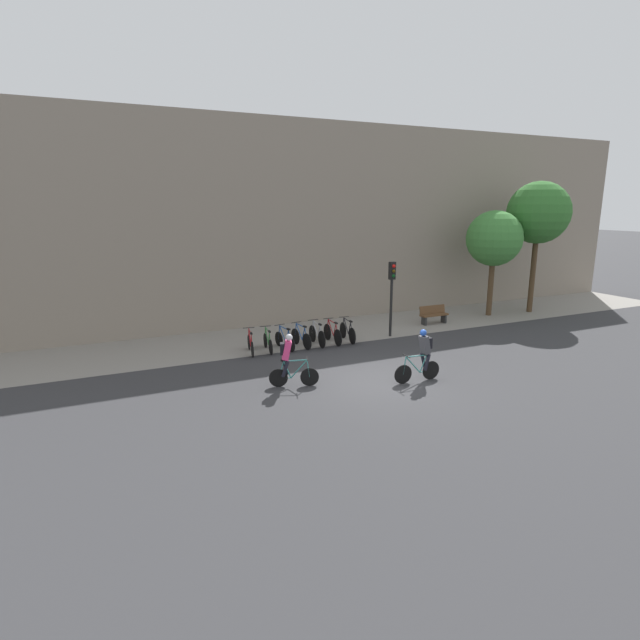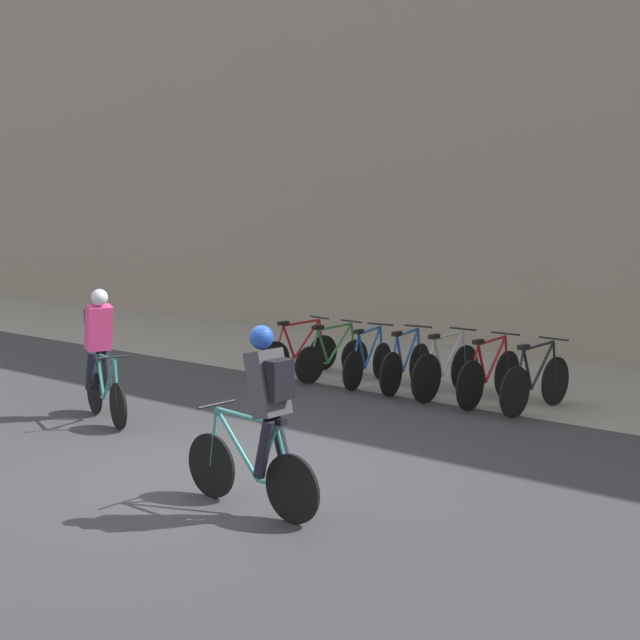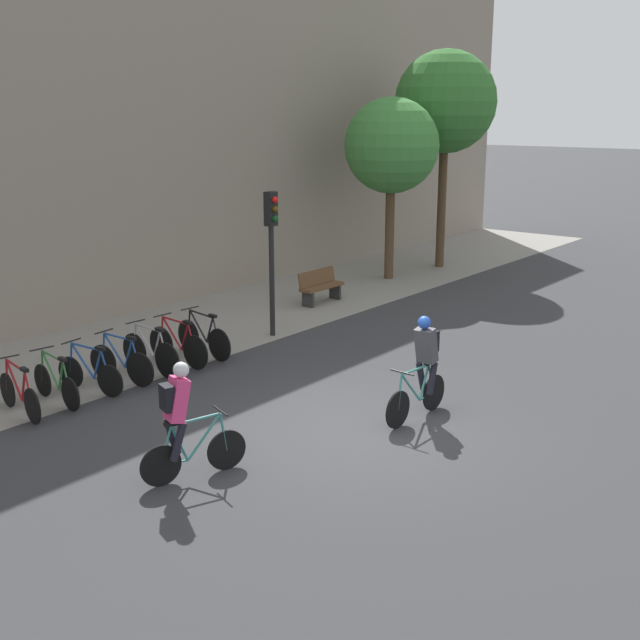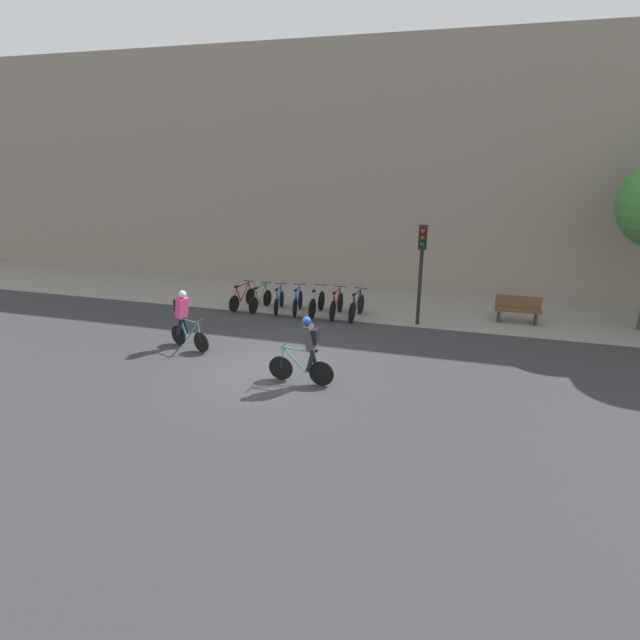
% 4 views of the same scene
% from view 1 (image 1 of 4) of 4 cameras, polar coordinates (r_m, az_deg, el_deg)
% --- Properties ---
extents(ground, '(200.00, 200.00, 0.00)m').
position_cam_1_polar(ground, '(16.73, 6.98, -6.97)').
color(ground, '#333335').
extents(kerb_strip, '(44.00, 4.50, 0.01)m').
position_cam_1_polar(kerb_strip, '(22.48, -2.07, -1.64)').
color(kerb_strip, gray).
rests_on(kerb_strip, ground).
extents(building_facade, '(44.00, 0.60, 9.59)m').
position_cam_1_polar(building_facade, '(24.13, -4.56, 10.87)').
color(building_facade, gray).
rests_on(building_facade, ground).
extents(cyclist_pink, '(1.52, 0.65, 1.74)m').
position_cam_1_polar(cyclist_pink, '(15.88, -3.63, -4.39)').
color(cyclist_pink, black).
rests_on(cyclist_pink, ground).
extents(cyclist_grey, '(1.71, 0.46, 1.76)m').
position_cam_1_polar(cyclist_grey, '(16.71, 11.66, -3.76)').
color(cyclist_grey, black).
rests_on(cyclist_grey, ground).
extents(parked_bike_0, '(0.46, 1.65, 0.94)m').
position_cam_1_polar(parked_bike_0, '(19.72, -7.95, -2.72)').
color(parked_bike_0, black).
rests_on(parked_bike_0, ground).
extents(parked_bike_1, '(0.46, 1.63, 0.94)m').
position_cam_1_polar(parked_bike_1, '(19.93, -5.98, -2.51)').
color(parked_bike_1, black).
rests_on(parked_bike_1, ground).
extents(parked_bike_2, '(0.46, 1.59, 0.94)m').
position_cam_1_polar(parked_bike_2, '(20.16, -4.05, -2.28)').
color(parked_bike_2, black).
rests_on(parked_bike_2, ground).
extents(parked_bike_3, '(0.46, 1.63, 0.97)m').
position_cam_1_polar(parked_bike_3, '(20.41, -2.17, -2.01)').
color(parked_bike_3, black).
rests_on(parked_bike_3, ground).
extents(parked_bike_4, '(0.46, 1.74, 0.99)m').
position_cam_1_polar(parked_bike_4, '(20.68, -0.34, -1.75)').
color(parked_bike_4, black).
rests_on(parked_bike_4, ground).
extents(parked_bike_5, '(0.46, 1.75, 0.99)m').
position_cam_1_polar(parked_bike_5, '(20.98, 1.44, -1.55)').
color(parked_bike_5, black).
rests_on(parked_bike_5, ground).
extents(parked_bike_6, '(0.46, 1.74, 0.98)m').
position_cam_1_polar(parked_bike_6, '(21.30, 3.17, -1.35)').
color(parked_bike_6, black).
rests_on(parked_bike_6, ground).
extents(traffic_light_pole, '(0.26, 0.30, 3.30)m').
position_cam_1_polar(traffic_light_pole, '(21.90, 8.21, 3.98)').
color(traffic_light_pole, black).
rests_on(traffic_light_pole, ground).
extents(bench, '(1.47, 0.44, 0.89)m').
position_cam_1_polar(bench, '(24.99, 12.86, 0.62)').
color(bench, brown).
rests_on(bench, ground).
extents(street_tree_0, '(2.83, 2.83, 5.43)m').
position_cam_1_polar(street_tree_0, '(27.28, 19.29, 8.75)').
color(street_tree_0, '#4C3823').
rests_on(street_tree_0, ground).
extents(street_tree_1, '(3.22, 3.22, 6.90)m').
position_cam_1_polar(street_tree_1, '(28.94, 23.70, 11.11)').
color(street_tree_1, '#4C3823').
rests_on(street_tree_1, ground).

